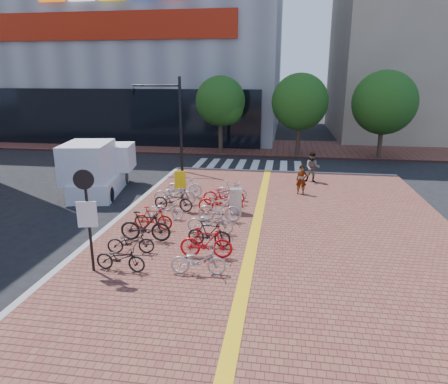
% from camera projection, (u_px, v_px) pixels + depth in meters
% --- Properties ---
extents(ground, '(120.00, 120.00, 0.00)m').
position_uv_depth(ground, '(199.00, 245.00, 14.83)').
color(ground, black).
rests_on(ground, ground).
extents(sidewalk, '(14.00, 34.00, 0.15)m').
position_uv_depth(sidewalk, '(276.00, 334.00, 9.63)').
color(sidewalk, brown).
rests_on(sidewalk, ground).
extents(tactile_strip, '(0.40, 34.00, 0.01)m').
position_uv_depth(tactile_strip, '(235.00, 327.00, 9.75)').
color(tactile_strip, gold).
rests_on(tactile_strip, sidewalk).
extents(kerb_west, '(0.25, 34.00, 0.15)m').
position_uv_depth(kerb_west, '(12.00, 309.00, 10.65)').
color(kerb_west, gray).
rests_on(kerb_west, ground).
extents(kerb_north, '(14.00, 0.25, 0.15)m').
position_uv_depth(kerb_north, '(283.00, 172.00, 25.76)').
color(kerb_north, gray).
rests_on(kerb_north, ground).
extents(far_sidewalk, '(70.00, 8.00, 0.15)m').
position_uv_depth(far_sidewalk, '(250.00, 147.00, 34.73)').
color(far_sidewalk, brown).
rests_on(far_sidewalk, ground).
extents(department_store, '(36.00, 24.27, 28.00)m').
position_uv_depth(department_store, '(115.00, 0.00, 43.55)').
color(department_store, gray).
rests_on(department_store, ground).
extents(building_beige, '(20.00, 18.00, 18.00)m').
position_uv_depth(building_beige, '(440.00, 45.00, 40.05)').
color(building_beige, gray).
rests_on(building_beige, ground).
extents(crosswalk, '(7.50, 4.00, 0.01)m').
position_uv_depth(crosswalk, '(248.00, 165.00, 28.04)').
color(crosswalk, silver).
rests_on(crosswalk, ground).
extents(street_trees, '(16.20, 4.60, 6.35)m').
position_uv_depth(street_trees, '(314.00, 103.00, 29.51)').
color(street_trees, '#38281E').
rests_on(street_trees, far_sidewalk).
extents(bike_0, '(1.65, 0.64, 0.85)m').
position_uv_depth(bike_0, '(120.00, 258.00, 12.49)').
color(bike_0, black).
rests_on(bike_0, sidewalk).
extents(bike_1, '(1.69, 0.84, 0.85)m').
position_uv_depth(bike_1, '(131.00, 242.00, 13.73)').
color(bike_1, black).
rests_on(bike_1, sidewalk).
extents(bike_2, '(1.92, 0.61, 1.14)m').
position_uv_depth(bike_2, '(145.00, 226.00, 14.74)').
color(bike_2, black).
rests_on(bike_2, sidewalk).
extents(bike_3, '(1.58, 0.47, 0.95)m').
position_uv_depth(bike_3, '(153.00, 218.00, 15.87)').
color(bike_3, '#AE130C').
rests_on(bike_3, sidewalk).
extents(bike_4, '(1.60, 0.58, 0.84)m').
position_uv_depth(bike_4, '(166.00, 210.00, 17.01)').
color(bike_4, silver).
rests_on(bike_4, sidewalk).
extents(bike_5, '(1.91, 0.88, 0.97)m').
position_uv_depth(bike_5, '(173.00, 200.00, 18.09)').
color(bike_5, black).
rests_on(bike_5, sidewalk).
extents(bike_6, '(2.07, 0.95, 1.05)m').
position_uv_depth(bike_6, '(175.00, 194.00, 18.95)').
color(bike_6, '#AAABAF').
rests_on(bike_6, sidewalk).
extents(bike_7, '(1.85, 0.57, 1.10)m').
position_uv_depth(bike_7, '(184.00, 186.00, 20.13)').
color(bike_7, silver).
rests_on(bike_7, sidewalk).
extents(bike_8, '(1.78, 0.76, 0.91)m').
position_uv_depth(bike_8, '(198.00, 261.00, 12.26)').
color(bike_8, '#A9A9AE').
rests_on(bike_8, sidewalk).
extents(bike_9, '(1.82, 0.61, 1.07)m').
position_uv_depth(bike_9, '(206.00, 243.00, 13.37)').
color(bike_9, red).
rests_on(bike_9, sidewalk).
extents(bike_10, '(1.63, 0.59, 0.96)m').
position_uv_depth(bike_10, '(209.00, 233.00, 14.30)').
color(bike_10, black).
rests_on(bike_10, sidewalk).
extents(bike_11, '(1.82, 0.65, 0.96)m').
position_uv_depth(bike_11, '(210.00, 222.00, 15.43)').
color(bike_11, '#ADADB1').
rests_on(bike_11, sidewalk).
extents(bike_12, '(1.85, 0.62, 1.10)m').
position_uv_depth(bike_12, '(219.00, 209.00, 16.69)').
color(bike_12, '#A3A4A8').
rests_on(bike_12, sidewalk).
extents(bike_13, '(2.09, 1.04, 1.05)m').
position_uv_depth(bike_13, '(221.00, 201.00, 17.82)').
color(bike_13, red).
rests_on(bike_13, sidewalk).
extents(bike_14, '(2.03, 0.89, 1.03)m').
position_uv_depth(bike_14, '(224.00, 194.00, 18.91)').
color(bike_14, '#AB0C18').
rests_on(bike_14, sidewalk).
extents(bike_15, '(1.61, 0.66, 0.94)m').
position_uv_depth(bike_15, '(232.00, 190.00, 19.70)').
color(bike_15, silver).
rests_on(bike_15, sidewalk).
extents(pedestrian_a, '(0.55, 0.36, 1.51)m').
position_uv_depth(pedestrian_a, '(301.00, 180.00, 20.56)').
color(pedestrian_a, gray).
rests_on(pedestrian_a, sidewalk).
extents(pedestrian_b, '(0.92, 0.76, 1.72)m').
position_uv_depth(pedestrian_b, '(312.00, 167.00, 22.88)').
color(pedestrian_b, '#4F5864').
rests_on(pedestrian_b, sidewalk).
extents(utility_box, '(0.56, 0.44, 1.12)m').
position_uv_depth(utility_box, '(236.00, 201.00, 17.77)').
color(utility_box, silver).
rests_on(utility_box, sidewalk).
extents(yellow_sign, '(0.49, 0.18, 1.83)m').
position_uv_depth(yellow_sign, '(181.00, 183.00, 17.93)').
color(yellow_sign, '#B7B7BC').
rests_on(yellow_sign, sidewalk).
extents(notice_sign, '(0.60, 0.21, 3.29)m').
position_uv_depth(notice_sign, '(87.00, 209.00, 12.00)').
color(notice_sign, black).
rests_on(notice_sign, sidewalk).
extents(traffic_light_pole, '(3.16, 1.22, 5.88)m').
position_uv_depth(traffic_light_pole, '(159.00, 107.00, 24.71)').
color(traffic_light_pole, black).
rests_on(traffic_light_pole, sidewalk).
extents(box_truck, '(2.92, 5.16, 2.82)m').
position_uv_depth(box_truck, '(99.00, 169.00, 21.17)').
color(box_truck, silver).
rests_on(box_truck, ground).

